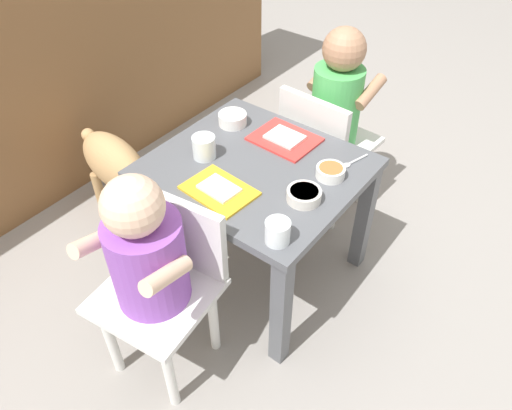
{
  "coord_description": "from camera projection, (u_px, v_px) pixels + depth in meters",
  "views": [
    {
      "loc": [
        -0.9,
        -0.69,
        1.3
      ],
      "look_at": [
        0.0,
        0.0,
        0.29
      ],
      "focal_mm": 34.49,
      "sensor_mm": 36.0,
      "label": 1
    }
  ],
  "objects": [
    {
      "name": "dog",
      "position": [
        118.0,
        165.0,
        1.78
      ],
      "size": [
        0.2,
        0.44,
        0.33
      ],
      "color": "tan",
      "rests_on": "ground"
    },
    {
      "name": "seated_child_left",
      "position": [
        150.0,
        257.0,
        1.17
      ],
      "size": [
        0.31,
        0.31,
        0.68
      ],
      "color": "silver",
      "rests_on": "ground"
    },
    {
      "name": "spoon_by_left_tray",
      "position": [
        353.0,
        162.0,
        1.43
      ],
      "size": [
        0.1,
        0.04,
        0.01
      ],
      "color": "silver",
      "rests_on": "dining_table"
    },
    {
      "name": "dining_table",
      "position": [
        256.0,
        186.0,
        1.47
      ],
      "size": [
        0.53,
        0.59,
        0.44
      ],
      "color": "#515459",
      "rests_on": "ground"
    },
    {
      "name": "cereal_bowl_right_side",
      "position": [
        331.0,
        172.0,
        1.37
      ],
      "size": [
        0.08,
        0.08,
        0.03
      ],
      "color": "white",
      "rests_on": "dining_table"
    },
    {
      "name": "veggie_bowl_far",
      "position": [
        304.0,
        195.0,
        1.3
      ],
      "size": [
        0.09,
        0.09,
        0.03
      ],
      "color": "silver",
      "rests_on": "dining_table"
    },
    {
      "name": "food_tray_left",
      "position": [
        219.0,
        190.0,
        1.33
      ],
      "size": [
        0.15,
        0.2,
        0.02
      ],
      "color": "gold",
      "rests_on": "dining_table"
    },
    {
      "name": "cereal_bowl_left_side",
      "position": [
        233.0,
        119.0,
        1.57
      ],
      "size": [
        0.09,
        0.09,
        0.04
      ],
      "color": "white",
      "rests_on": "dining_table"
    },
    {
      "name": "water_cup_left",
      "position": [
        204.0,
        148.0,
        1.43
      ],
      "size": [
        0.07,
        0.07,
        0.07
      ],
      "color": "white",
      "rests_on": "dining_table"
    },
    {
      "name": "food_tray_right",
      "position": [
        285.0,
        139.0,
        1.51
      ],
      "size": [
        0.16,
        0.2,
        0.02
      ],
      "color": "red",
      "rests_on": "dining_table"
    },
    {
      "name": "seated_child_right",
      "position": [
        334.0,
        106.0,
        1.67
      ],
      "size": [
        0.3,
        0.3,
        0.71
      ],
      "color": "silver",
      "rests_on": "ground"
    },
    {
      "name": "kitchen_cabinet_back",
      "position": [
        36.0,
        47.0,
        1.84
      ],
      "size": [
        2.3,
        0.39,
        1.04
      ],
      "primitive_type": "cube",
      "color": "brown",
      "rests_on": "ground"
    },
    {
      "name": "water_cup_right",
      "position": [
        278.0,
        233.0,
        1.18
      ],
      "size": [
        0.06,
        0.06,
        0.06
      ],
      "color": "white",
      "rests_on": "dining_table"
    },
    {
      "name": "ground_plane",
      "position": [
        256.0,
        266.0,
        1.71
      ],
      "size": [
        7.0,
        7.0,
        0.0
      ],
      "primitive_type": "plane",
      "color": "gray"
    }
  ]
}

